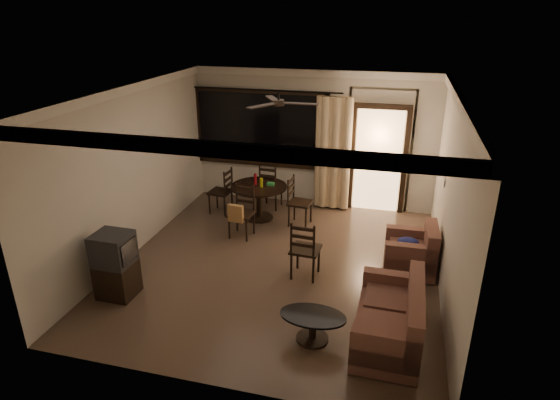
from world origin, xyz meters
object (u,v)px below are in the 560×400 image
(dining_chair_north, at_px, (271,195))
(sofa, at_px, (393,321))
(tv_cabinet, at_px, (115,265))
(side_chair, at_px, (305,260))
(dining_chair_west, at_px, (221,200))
(dining_chair_south, at_px, (241,221))
(dining_chair_east, at_px, (299,211))
(armchair, at_px, (413,253))
(coffee_table, at_px, (313,323))
(dining_table, at_px, (259,193))

(dining_chair_north, xyz_separation_m, sofa, (2.62, -3.78, 0.03))
(dining_chair_north, height_order, sofa, dining_chair_north)
(tv_cabinet, relative_size, side_chair, 1.01)
(dining_chair_west, distance_m, side_chair, 2.94)
(sofa, bearing_deg, dining_chair_north, 125.85)
(side_chair, bearing_deg, dining_chair_south, -33.45)
(dining_chair_east, bearing_deg, armchair, -115.49)
(dining_chair_west, distance_m, dining_chair_south, 1.20)
(dining_chair_west, bearing_deg, dining_chair_south, 44.30)
(dining_chair_south, height_order, armchair, dining_chair_south)
(dining_chair_east, height_order, dining_chair_south, same)
(dining_chair_east, distance_m, tv_cabinet, 3.65)
(dining_chair_north, bearing_deg, dining_chair_south, 89.32)
(sofa, bearing_deg, coffee_table, -167.24)
(dining_table, xyz_separation_m, dining_chair_south, (-0.08, -0.85, -0.24))
(sofa, xyz_separation_m, armchair, (0.25, 1.84, 0.01))
(dining_chair_east, relative_size, dining_chair_south, 1.00)
(dining_chair_east, bearing_deg, dining_chair_north, 53.63)
(dining_table, xyz_separation_m, sofa, (2.69, -3.18, -0.23))
(dining_chair_north, xyz_separation_m, side_chair, (1.25, -2.52, 0.01))
(dining_chair_north, bearing_deg, side_chair, 121.84)
(armchair, bearing_deg, coffee_table, -122.53)
(side_chair, bearing_deg, dining_chair_east, -71.36)
(dining_chair_west, relative_size, sofa, 0.64)
(tv_cabinet, distance_m, sofa, 3.90)
(sofa, distance_m, armchair, 1.86)
(armchair, relative_size, coffee_table, 0.95)
(coffee_table, bearing_deg, dining_table, 117.00)
(dining_chair_west, distance_m, coffee_table, 4.30)
(dining_chair_north, distance_m, sofa, 4.60)
(dining_chair_west, height_order, sofa, dining_chair_west)
(dining_chair_south, xyz_separation_m, tv_cabinet, (-1.12, -2.25, 0.19))
(dining_chair_west, xyz_separation_m, armchair, (3.78, -1.42, 0.04))
(sofa, bearing_deg, armchair, 83.45)
(dining_chair_west, relative_size, tv_cabinet, 0.96)
(dining_table, distance_m, dining_chair_north, 0.66)
(dining_chair_north, bearing_deg, armchair, 151.33)
(tv_cabinet, bearing_deg, dining_chair_west, 84.39)
(dining_chair_south, xyz_separation_m, sofa, (2.77, -2.33, 0.01))
(dining_chair_east, relative_size, tv_cabinet, 0.96)
(dining_table, distance_m, dining_chair_east, 0.88)
(dining_chair_south, height_order, sofa, dining_chair_south)
(dining_chair_east, xyz_separation_m, side_chair, (0.49, -1.84, 0.01))
(dining_chair_south, bearing_deg, dining_chair_east, 45.70)
(dining_table, xyz_separation_m, dining_chair_west, (-0.83, 0.08, -0.26))
(coffee_table, bearing_deg, dining_chair_north, 112.53)
(dining_chair_north, distance_m, side_chair, 2.81)
(dining_chair_south, bearing_deg, tv_cabinet, -111.12)
(dining_chair_south, xyz_separation_m, side_chair, (1.41, -1.06, -0.02))
(dining_chair_north, xyz_separation_m, coffee_table, (1.65, -3.98, -0.04))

